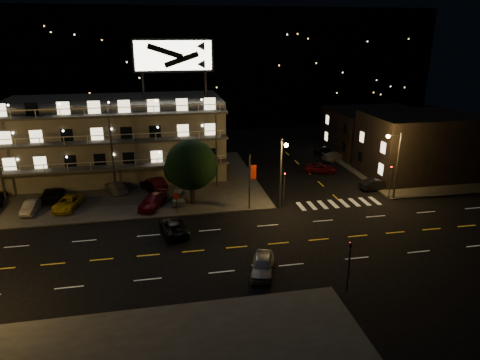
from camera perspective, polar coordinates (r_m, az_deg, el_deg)
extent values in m
plane|color=black|center=(39.65, -3.33, -9.19)|extent=(140.00, 140.00, 0.00)
cube|color=#373634|center=(58.55, -19.79, -0.69)|extent=(44.00, 24.00, 0.15)
cube|color=#373634|center=(67.22, 20.36, 1.74)|extent=(16.00, 24.00, 0.15)
cube|color=gray|center=(60.50, -16.05, 5.20)|extent=(28.00, 12.00, 10.00)
cube|color=gray|center=(59.52, -16.51, 10.11)|extent=(28.00, 12.00, 0.50)
cube|color=#373634|center=(54.34, -16.41, 1.60)|extent=(28.00, 1.80, 0.25)
cube|color=#373634|center=(53.51, -16.73, 4.87)|extent=(28.00, 1.80, 0.25)
cube|color=#373634|center=(52.86, -17.06, 8.23)|extent=(28.00, 1.80, 0.25)
cylinder|color=black|center=(57.04, -12.79, 12.08)|extent=(0.36, 0.36, 3.50)
cylinder|color=black|center=(57.37, -4.60, 12.52)|extent=(0.36, 0.36, 3.50)
cube|color=black|center=(56.76, -8.88, 16.09)|extent=(10.20, 0.50, 4.20)
cube|color=white|center=(56.46, -8.87, 16.08)|extent=(9.60, 0.06, 3.60)
cube|color=black|center=(62.92, 22.62, 4.28)|extent=(14.00, 10.00, 8.50)
cube|color=black|center=(73.08, 17.51, 6.16)|extent=(14.00, 12.00, 7.00)
cube|color=black|center=(104.95, -8.85, 15.20)|extent=(120.00, 20.00, 24.00)
cylinder|color=#2D2D30|center=(47.21, 5.46, 0.78)|extent=(0.20, 0.20, 8.00)
cylinder|color=#2D2D30|center=(45.42, 5.89, 5.02)|extent=(0.12, 1.80, 0.12)
sphere|color=#FFAB3F|center=(44.70, 6.18, 4.65)|extent=(0.44, 0.44, 0.44)
cylinder|color=#2D2D30|center=(52.78, 20.22, 1.65)|extent=(0.20, 0.20, 8.00)
cylinder|color=#2D2D30|center=(51.43, 19.93, 5.64)|extent=(1.80, 0.12, 0.12)
sphere|color=#FFAB3F|center=(51.05, 19.14, 5.52)|extent=(0.44, 0.44, 0.44)
cylinder|color=#2D2D30|center=(48.26, 5.88, -1.59)|extent=(0.14, 0.14, 3.60)
imported|color=black|center=(47.50, 5.98, 1.01)|extent=(0.20, 0.16, 1.00)
sphere|color=#FF0C0C|center=(47.42, 6.01, 0.85)|extent=(0.14, 0.14, 0.14)
cylinder|color=#2D2D30|center=(33.93, 14.24, -11.57)|extent=(0.14, 0.14, 3.60)
imported|color=black|center=(32.84, 14.57, -8.11)|extent=(0.20, 0.16, 1.00)
sphere|color=#FF0C0C|center=(32.98, 14.46, -8.17)|extent=(0.14, 0.14, 0.14)
cylinder|color=#2D2D30|center=(53.35, 19.39, -0.57)|extent=(0.14, 0.14, 3.60)
imported|color=black|center=(52.66, 19.66, 1.79)|extent=(0.16, 0.20, 1.00)
sphere|color=#FF0C0C|center=(52.63, 19.53, 1.68)|extent=(0.14, 0.14, 0.14)
cylinder|color=#2D2D30|center=(46.73, 1.27, -0.36)|extent=(0.16, 0.16, 6.40)
cube|color=red|center=(46.44, 1.82, 1.07)|extent=(0.60, 0.04, 1.60)
cylinder|color=#2D2D30|center=(46.74, -8.45, -3.33)|extent=(0.08, 0.08, 2.20)
cylinder|color=red|center=(46.30, -8.51, -2.15)|extent=(0.91, 0.04, 0.91)
cylinder|color=black|center=(49.09, -6.40, -1.66)|extent=(0.55, 0.55, 2.64)
sphere|color=black|center=(48.02, -6.54, 2.02)|extent=(5.71, 5.71, 5.71)
sphere|color=black|center=(48.57, -8.10, 1.33)|extent=(3.52, 3.52, 3.52)
sphere|color=black|center=(47.84, -5.03, 1.45)|extent=(3.30, 3.30, 3.30)
imported|color=#96969B|center=(51.87, -26.13, -3.25)|extent=(1.65, 3.89, 1.25)
imported|color=gold|center=(51.26, -21.98, -2.87)|extent=(3.20, 5.09, 1.31)
imported|color=#580C14|center=(48.94, -11.57, -2.77)|extent=(3.72, 5.28, 1.42)
imported|color=#96969B|center=(49.82, -8.19, -2.25)|extent=(1.84, 3.90, 1.29)
imported|color=black|center=(54.83, -23.85, -1.73)|extent=(2.17, 4.69, 1.30)
imported|color=#96969B|center=(54.72, -16.20, -0.87)|extent=(3.46, 4.76, 1.28)
imported|color=black|center=(54.38, -11.89, -0.61)|extent=(3.01, 4.14, 1.31)
imported|color=#580C14|center=(54.59, -11.20, -0.37)|extent=(3.12, 4.88, 1.52)
imported|color=black|center=(56.33, 17.74, -0.55)|extent=(4.36, 1.88, 1.40)
imported|color=#580C14|center=(61.42, 10.72, 1.58)|extent=(4.92, 3.47, 1.25)
imported|color=#96969B|center=(67.79, 12.67, 3.14)|extent=(4.87, 3.05, 1.32)
imported|color=black|center=(71.48, 11.19, 4.03)|extent=(3.89, 2.46, 1.23)
imported|color=#96969B|center=(35.71, 3.02, -11.25)|extent=(3.03, 4.69, 1.49)
imported|color=black|center=(42.75, -8.86, -6.16)|extent=(3.04, 5.25, 1.38)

